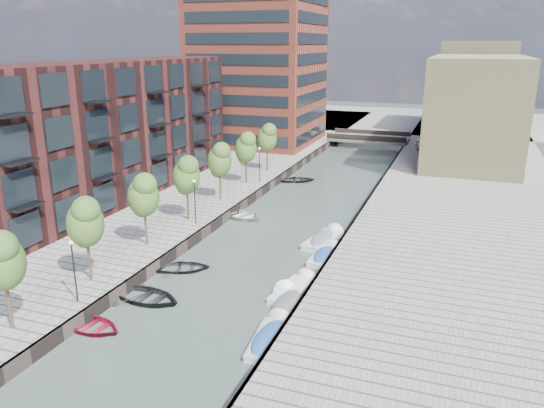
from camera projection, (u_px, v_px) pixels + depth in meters
The scene contains 32 objects.
water at pixel (318, 196), 60.45m from camera, with size 300.00×300.00×0.00m, color #38473F.
quay_left at pixel (63, 167), 72.06m from camera, with size 60.00×140.00×1.00m, color gray.
quay_right at pixel (467, 206), 55.07m from camera, with size 20.00×140.00×1.00m, color gray.
quay_wall_left at pixel (268, 187), 62.29m from camera, with size 0.25×140.00×1.00m, color #332823.
quay_wall_right at pixel (372, 197), 58.31m from camera, with size 0.25×140.00×1.00m, color #332823.
far_closure at pixel (391, 121), 114.22m from camera, with size 80.00×40.00×1.00m, color gray.
apartment_block at pixel (111, 130), 55.65m from camera, with size 8.00×38.00×14.00m, color black.
tower at pixel (259, 47), 83.78m from camera, with size 18.00×18.00×30.00m, color brown.
tan_block_near at pixel (475, 109), 72.65m from camera, with size 12.00×25.00×14.00m, color #998A5D.
tan_block_far at pixel (475, 87), 95.72m from camera, with size 12.00×20.00×16.00m, color #998A5D.
bridge at pixel (369, 138), 88.80m from camera, with size 13.00×6.00×1.30m.
tree_0 at pixel (2, 259), 29.32m from camera, with size 2.50×2.50×5.95m.
tree_1 at pixel (85, 221), 35.61m from camera, with size 2.50×2.50×5.95m.
tree_2 at pixel (143, 194), 41.90m from camera, with size 2.50×2.50×5.95m.
tree_3 at pixel (186, 174), 48.19m from camera, with size 2.50×2.50×5.95m.
tree_4 at pixel (219, 159), 54.48m from camera, with size 2.50×2.50×5.95m.
tree_5 at pixel (246, 147), 60.77m from camera, with size 2.50×2.50×5.95m.
tree_6 at pixel (267, 137), 67.06m from camera, with size 2.50×2.50×5.95m.
lamp_0 at pixel (74, 265), 33.01m from camera, with size 0.24×0.24×4.12m.
lamp_1 at pixel (195, 197), 47.39m from camera, with size 0.24×0.24×4.12m.
lamp_2 at pixel (260, 161), 61.77m from camera, with size 0.24×0.24×4.12m.
sloop_0 at pixel (183, 270), 40.77m from camera, with size 3.01×4.22×0.87m, color #242527.
sloop_1 at pixel (147, 301), 35.97m from camera, with size 3.62×5.06×1.05m, color black.
sloop_2 at pixel (91, 329), 32.41m from camera, with size 3.09×4.33×0.90m, color maroon.
sloop_3 at pixel (241, 218), 52.90m from camera, with size 3.65×5.11×1.06m, color silver.
sloop_4 at pixel (297, 181), 66.72m from camera, with size 3.14×4.40×0.91m, color black.
motorboat_0 at pixel (271, 337), 31.20m from camera, with size 2.13×5.06×1.64m.
motorboat_1 at pixel (286, 303), 35.27m from camera, with size 3.17×5.03×1.59m.
motorboat_2 at pixel (296, 289), 37.49m from camera, with size 2.23×5.00×1.61m.
motorboat_3 at pixel (325, 255), 43.17m from camera, with size 1.82×4.62×1.51m.
motorboat_4 at pixel (324, 239), 46.62m from camera, with size 2.68×5.54×1.77m.
car at pixel (421, 145), 81.67m from camera, with size 1.49×3.72×1.27m, color #A7A9AC.
Camera 1 is at (14.84, -16.39, 16.81)m, focal length 35.00 mm.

